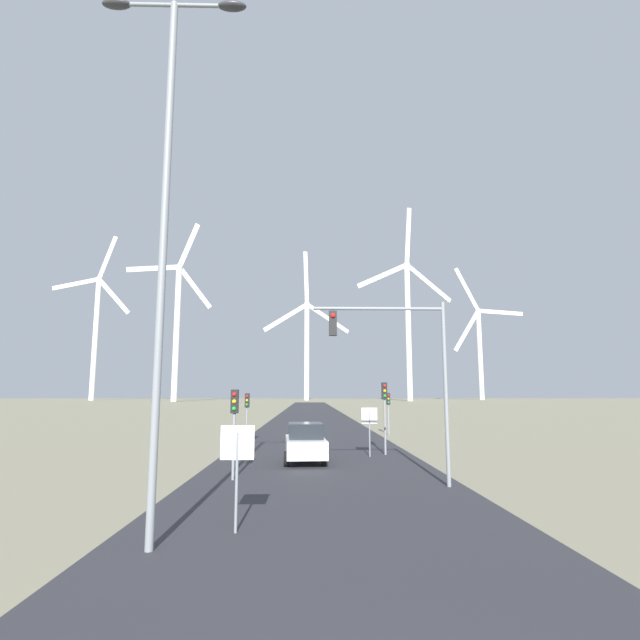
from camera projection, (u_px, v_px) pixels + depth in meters
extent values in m
cube|color=#2D2D33|center=(313.00, 425.00, 50.60)|extent=(10.00, 240.00, 0.01)
cylinder|color=gray|center=(163.00, 255.00, 11.18)|extent=(0.18, 0.18, 12.60)
cylinder|color=gray|center=(175.00, 5.00, 12.08)|extent=(2.78, 0.10, 0.10)
ellipsoid|color=#333338|center=(117.00, 4.00, 12.05)|extent=(0.70, 0.32, 0.20)
ellipsoid|color=#333338|center=(232.00, 6.00, 12.11)|extent=(0.70, 0.32, 0.20)
cylinder|color=gray|center=(237.00, 482.00, 11.78)|extent=(0.07, 0.07, 2.29)
cube|color=white|center=(237.00, 443.00, 11.90)|extent=(0.81, 0.01, 0.81)
cube|color=red|center=(238.00, 442.00, 11.91)|extent=(0.76, 0.02, 0.76)
cylinder|color=gray|center=(370.00, 434.00, 25.60)|extent=(0.07, 0.07, 2.29)
cube|color=white|center=(369.00, 416.00, 25.72)|extent=(0.81, 0.01, 0.81)
cube|color=red|center=(369.00, 416.00, 25.74)|extent=(0.76, 0.02, 0.76)
cylinder|color=gray|center=(234.00, 434.00, 18.92)|extent=(0.11, 0.11, 3.36)
cube|color=black|center=(235.00, 401.00, 19.10)|extent=(0.28, 0.24, 0.90)
sphere|color=red|center=(234.00, 394.00, 19.00)|extent=(0.16, 0.16, 0.16)
sphere|color=gold|center=(234.00, 401.00, 18.96)|extent=(0.16, 0.16, 0.16)
sphere|color=green|center=(234.00, 409.00, 18.92)|extent=(0.16, 0.16, 0.16)
cylinder|color=gray|center=(385.00, 418.00, 26.53)|extent=(0.11, 0.11, 3.79)
cube|color=black|center=(384.00, 391.00, 26.74)|extent=(0.28, 0.24, 0.90)
sphere|color=red|center=(385.00, 386.00, 26.65)|extent=(0.16, 0.16, 0.16)
sphere|color=gold|center=(385.00, 391.00, 26.61)|extent=(0.16, 0.16, 0.16)
sphere|color=green|center=(385.00, 396.00, 26.57)|extent=(0.16, 0.16, 0.16)
cylinder|color=gray|center=(247.00, 419.00, 31.87)|extent=(0.11, 0.11, 3.20)
cube|color=black|center=(247.00, 400.00, 32.04)|extent=(0.28, 0.24, 0.90)
sphere|color=red|center=(247.00, 396.00, 31.94)|extent=(0.16, 0.16, 0.16)
sphere|color=gold|center=(247.00, 400.00, 31.91)|extent=(0.16, 0.16, 0.16)
sphere|color=green|center=(247.00, 405.00, 31.87)|extent=(0.16, 0.16, 0.16)
cylinder|color=gray|center=(389.00, 414.00, 38.79)|extent=(0.11, 0.11, 3.22)
cube|color=black|center=(388.00, 399.00, 38.96)|extent=(0.28, 0.24, 0.90)
sphere|color=red|center=(388.00, 395.00, 38.86)|extent=(0.16, 0.16, 0.16)
sphere|color=gold|center=(389.00, 399.00, 38.82)|extent=(0.16, 0.16, 0.16)
sphere|color=green|center=(389.00, 402.00, 38.79)|extent=(0.16, 0.16, 0.16)
cylinder|color=gray|center=(446.00, 392.00, 17.79)|extent=(0.14, 0.14, 6.53)
cylinder|color=gray|center=(378.00, 309.00, 18.17)|extent=(4.74, 0.12, 0.12)
cube|color=black|center=(333.00, 323.00, 18.06)|extent=(0.28, 0.24, 0.90)
sphere|color=red|center=(333.00, 315.00, 17.96)|extent=(0.18, 0.18, 0.18)
cube|color=white|center=(305.00, 447.00, 23.44)|extent=(2.04, 4.20, 0.80)
cube|color=#1E2328|center=(305.00, 431.00, 23.40)|extent=(1.68, 2.19, 0.70)
cylinder|color=black|center=(289.00, 452.00, 24.62)|extent=(0.22, 0.66, 0.66)
cylinder|color=black|center=(322.00, 452.00, 24.66)|extent=(0.22, 0.66, 0.66)
cylinder|color=black|center=(286.00, 459.00, 22.11)|extent=(0.22, 0.66, 0.66)
cylinder|color=black|center=(324.00, 459.00, 22.15)|extent=(0.22, 0.66, 0.66)
cylinder|color=white|center=(95.00, 339.00, 214.94)|extent=(2.20, 2.20, 52.64)
sphere|color=white|center=(99.00, 279.00, 218.74)|extent=(2.60, 2.60, 2.60)
cube|color=white|center=(114.00, 297.00, 217.75)|extent=(14.55, 0.57, 15.82)
cube|color=white|center=(108.00, 257.00, 220.25)|extent=(7.76, 0.54, 19.30)
cube|color=white|center=(75.00, 284.00, 218.23)|extent=(19.64, 0.59, 5.90)
cylinder|color=white|center=(177.00, 333.00, 185.40)|extent=(2.20, 2.20, 50.47)
sphere|color=white|center=(179.00, 267.00, 189.05)|extent=(2.60, 2.60, 2.60)
cube|color=white|center=(189.00, 245.00, 192.04)|extent=(7.21, 4.22, 17.97)
cube|color=white|center=(153.00, 268.00, 184.02)|extent=(16.48, 9.24, 5.06)
cube|color=white|center=(195.00, 288.00, 191.10)|extent=(11.93, 6.78, 15.24)
cylinder|color=white|center=(307.00, 352.00, 220.14)|extent=(2.20, 2.20, 42.47)
sphere|color=white|center=(307.00, 304.00, 223.21)|extent=(2.60, 2.60, 2.60)
cube|color=white|center=(285.00, 317.00, 217.32)|extent=(18.85, 9.92, 14.13)
cube|color=white|center=(328.00, 319.00, 227.55)|extent=(19.58, 10.29, 12.55)
cube|color=white|center=(306.00, 277.00, 224.78)|extent=(2.68, 1.69, 23.64)
cylinder|color=white|center=(408.00, 332.00, 199.43)|extent=(2.20, 2.20, 54.96)
sphere|color=white|center=(407.00, 265.00, 203.40)|extent=(2.60, 2.60, 2.60)
cube|color=white|center=(382.00, 276.00, 198.81)|extent=(21.24, 7.55, 11.93)
cube|color=white|center=(429.00, 284.00, 205.87)|extent=(19.76, 7.06, 14.91)
cube|color=white|center=(408.00, 236.00, 205.53)|extent=(3.56, 1.62, 23.87)
cylinder|color=white|center=(480.00, 355.00, 231.94)|extent=(2.20, 2.20, 41.54)
sphere|color=white|center=(478.00, 311.00, 234.94)|extent=(2.60, 2.60, 2.60)
cube|color=white|center=(466.00, 289.00, 235.60)|extent=(11.68, 2.08, 20.30)
cube|color=white|center=(466.00, 331.00, 232.55)|extent=(13.27, 2.29, 19.47)
cube|color=white|center=(501.00, 312.00, 236.69)|extent=(21.87, 3.46, 2.77)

